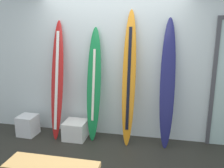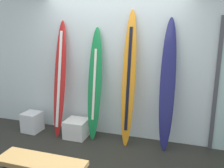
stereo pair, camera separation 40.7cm
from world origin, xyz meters
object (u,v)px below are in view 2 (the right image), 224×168
Objects in this scene: surfboard_sunset at (129,79)px; display_block_left at (77,128)px; surfboard_navy at (167,87)px; display_block_center at (32,122)px; bench at (41,164)px; surfboard_crimson at (60,79)px; surfboard_emerald at (95,85)px.

surfboard_sunset is 5.79× the size of display_block_left.
display_block_center is (-2.51, -0.14, -0.86)m from surfboard_navy.
bench is at bearing -79.74° from display_block_left.
surfboard_crimson is 1.28m from surfboard_sunset.
display_block_center is 0.34× the size of bench.
surfboard_navy is (0.63, 0.01, -0.08)m from surfboard_sunset.
surfboard_emerald is 0.93× the size of surfboard_navy.
surfboard_sunset is at bearing 5.40° from display_block_left.
display_block_left is at bearing -162.01° from surfboard_emerald.
display_block_left is 1.05× the size of display_block_center.
surfboard_crimson is 1.89× the size of bench.
surfboard_emerald is 1.50m from display_block_center.
bench is at bearing -112.73° from surfboard_sunset.
display_block_center is at bearing -176.75° from surfboard_navy.
display_block_center is at bearing -177.38° from display_block_left.
bench is (-1.31, -1.62, -0.66)m from surfboard_navy.
surfboard_sunset is 0.64m from surfboard_navy.
surfboard_emerald reaches higher than display_block_left.
bench is at bearing -128.93° from surfboard_navy.
surfboard_crimson is 1.06× the size of surfboard_emerald.
surfboard_emerald reaches higher than display_block_center.
display_block_left is (-0.33, -0.11, -0.83)m from surfboard_emerald.
display_block_left is at bearing 2.62° from display_block_center.
surfboard_crimson is at bearing 110.95° from bench.
surfboard_crimson is 5.36× the size of display_block_left.
surfboard_navy is 2.66m from display_block_center.
surfboard_navy reaches higher than display_block_center.
display_block_center is at bearing -175.97° from surfboard_sunset.
surfboard_navy is (1.91, 0.04, 0.00)m from surfboard_crimson.
surfboard_sunset is at bearing 4.03° from display_block_center.
display_block_center is at bearing -169.90° from surfboard_crimson.
surfboard_sunset reaches higher than surfboard_emerald.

